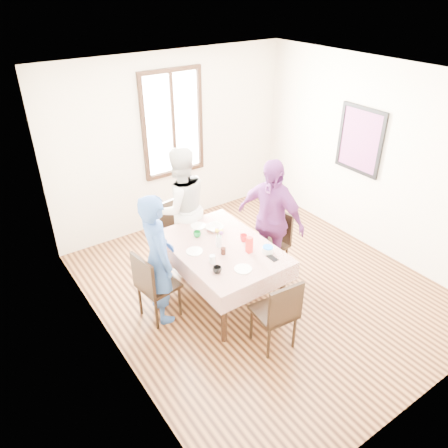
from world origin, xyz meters
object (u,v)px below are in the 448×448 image
Objects in this scene: chair_right at (269,245)px; person_left at (158,259)px; person_far at (181,208)px; chair_left at (158,285)px; chair_near at (274,311)px; person_right at (270,220)px; dining_table at (222,272)px; chair_far at (182,233)px.

person_left is (-1.60, 0.09, 0.36)m from chair_right.
person_left is 1.15m from person_far.
chair_left and chair_near have the same top height.
person_left is 0.96× the size of person_right.
person_left is at bearing 81.90° from chair_left.
chair_left is 0.56× the size of person_left.
chair_near is at bearing 132.78° from chair_right.
person_far is (0.00, 0.98, 0.49)m from dining_table.
person_right is at bearing 3.28° from dining_table.
chair_far is 0.53× the size of person_far.
chair_right is (1.62, -0.09, 0.00)m from chair_left.
chair_near is at bearing 27.58° from chair_left.
person_right is (0.79, -0.93, -0.02)m from person_far.
chair_near is at bearing -135.72° from person_left.
person_far reaches higher than chair_right.
chair_left is 1.65m from person_right.
chair_right is at bearing 135.52° from person_far.
chair_far reaches higher than dining_table.
chair_far is 1.22m from person_left.
person_far reaches higher than chair_near.
chair_near is (0.00, -0.99, 0.08)m from dining_table.
chair_far is (0.81, 0.86, 0.00)m from chair_left.
chair_right is at bearing 120.64° from chair_far.
person_far is (0.00, -0.02, 0.41)m from chair_far.
chair_near is 2.01m from person_far.
person_right is at bearing 119.88° from chair_far.
chair_left is (-0.81, 0.14, 0.08)m from dining_table.
person_right is at bearing 134.75° from person_far.
person_right is at bearing 58.19° from chair_near.
person_left reaches higher than chair_far.
person_right reaches higher than chair_near.
chair_left is at bearing 36.75° from chair_far.
dining_table is 1.59× the size of chair_left.
chair_right is (0.81, 0.05, 0.08)m from dining_table.
person_left is at bearing 37.52° from chair_far.
chair_left is 1.24m from person_far.
person_far reaches higher than person_left.
chair_far is 0.41m from person_far.
chair_left is at bearing 77.56° from chair_right.
dining_table is 1.00m from chair_far.
person_right reaches higher than chair_left.
chair_left is at bearing 50.47° from person_far.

